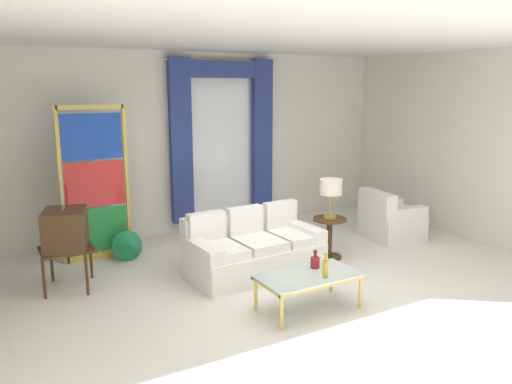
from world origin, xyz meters
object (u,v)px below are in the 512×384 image
at_px(coffee_table, 309,278).
at_px(round_side_table, 329,234).
at_px(bottle_blue_decanter, 325,268).
at_px(table_lamp_brass, 331,189).
at_px(stained_glass_divider, 95,187).
at_px(bottle_crystal_tall, 315,261).
at_px(vintage_tv, 65,231).
at_px(peacock_figurine, 129,247).
at_px(couch_white_long, 252,250).
at_px(armchair_white, 389,221).

bearing_deg(coffee_table, round_side_table, 44.82).
xyz_separation_m(bottle_blue_decanter, table_lamp_brass, (1.16, 1.41, 0.51)).
xyz_separation_m(stained_glass_divider, round_side_table, (2.90, -1.62, -0.70)).
bearing_deg(bottle_crystal_tall, bottle_blue_decanter, -105.44).
distance_m(coffee_table, vintage_tv, 2.98).
height_order(peacock_figurine, round_side_table, round_side_table).
relative_size(bottle_crystal_tall, stained_glass_divider, 0.10).
relative_size(vintage_tv, table_lamp_brass, 2.36).
distance_m(couch_white_long, stained_glass_divider, 2.39).
xyz_separation_m(bottle_blue_decanter, stained_glass_divider, (-1.74, 3.03, 0.53)).
relative_size(couch_white_long, table_lamp_brass, 3.15).
xyz_separation_m(bottle_crystal_tall, peacock_figurine, (-1.49, 2.38, -0.27)).
bearing_deg(vintage_tv, coffee_table, -41.55).
relative_size(armchair_white, stained_glass_divider, 0.42).
bearing_deg(bottle_blue_decanter, stained_glass_divider, 119.87).
bearing_deg(bottle_crystal_tall, table_lamp_brass, 45.99).
bearing_deg(couch_white_long, stained_glass_divider, 137.13).
bearing_deg(table_lamp_brass, coffee_table, -135.18).
xyz_separation_m(couch_white_long, armchair_white, (2.69, 0.21, -0.02)).
bearing_deg(couch_white_long, peacock_figurine, 138.21).
distance_m(couch_white_long, armchair_white, 2.70).
distance_m(bottle_crystal_tall, peacock_figurine, 2.82).
bearing_deg(vintage_tv, peacock_figurine, 31.42).
xyz_separation_m(bottle_crystal_tall, table_lamp_brass, (1.08, 1.11, 0.54)).
height_order(bottle_blue_decanter, round_side_table, bottle_blue_decanter).
relative_size(bottle_blue_decanter, peacock_figurine, 0.48).
bearing_deg(round_side_table, stained_glass_divider, 150.76).
bearing_deg(coffee_table, couch_white_long, 88.96).
distance_m(stained_glass_divider, peacock_figurine, 0.97).
bearing_deg(coffee_table, bottle_crystal_tall, 37.20).
relative_size(coffee_table, vintage_tv, 0.84).
xyz_separation_m(couch_white_long, stained_glass_divider, (-1.66, 1.54, 0.75)).
distance_m(couch_white_long, bottle_blue_decanter, 1.51).
distance_m(bottle_blue_decanter, peacock_figurine, 3.04).
distance_m(bottle_crystal_tall, armchair_white, 2.89).
distance_m(coffee_table, table_lamp_brass, 1.90).
height_order(coffee_table, stained_glass_divider, stained_glass_divider).
distance_m(round_side_table, table_lamp_brass, 0.67).
height_order(bottle_crystal_tall, peacock_figurine, bottle_crystal_tall).
relative_size(bottle_blue_decanter, armchair_white, 0.31).
bearing_deg(bottle_crystal_tall, vintage_tv, 142.87).
distance_m(vintage_tv, table_lamp_brass, 3.56).
bearing_deg(round_side_table, peacock_figurine, 153.73).
relative_size(armchair_white, peacock_figurine, 1.55).
xyz_separation_m(bottle_crystal_tall, armchair_white, (2.52, 1.40, -0.20)).
bearing_deg(peacock_figurine, bottle_blue_decanter, -62.29).
bearing_deg(peacock_figurine, vintage_tv, -148.58).
relative_size(coffee_table, stained_glass_divider, 0.51).
relative_size(bottle_crystal_tall, vintage_tv, 0.16).
distance_m(armchair_white, peacock_figurine, 4.13).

